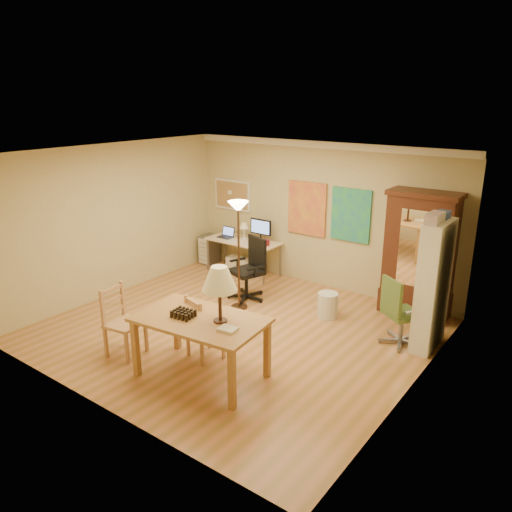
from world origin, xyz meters
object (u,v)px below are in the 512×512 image
Objects in this scene: computer_desk at (245,253)px; office_chair_green at (399,326)px; office_chair_black at (248,283)px; dining_table at (207,308)px; bookshelf at (433,287)px; armoire at (418,263)px.

office_chair_green is (3.66, -1.09, -0.15)m from computer_desk.
office_chair_black is at bearing 178.90° from office_chair_green.
dining_table is 0.92× the size of bookshelf.
office_chair_black is 0.54× the size of armoire.
office_chair_black reaches higher than office_chair_green.
office_chair_black is 2.80m from office_chair_green.
bookshelf is at bearing 2.16° from office_chair_black.
bookshelf reaches higher than office_chair_black.
computer_desk is at bearing 163.47° from office_chair_green.
office_chair_green is 0.76m from bookshelf.
dining_table is at bearing -59.19° from computer_desk.
bookshelf reaches higher than computer_desk.
dining_table is 1.55× the size of office_chair_black.
armoire reaches higher than dining_table.
computer_desk is 0.82× the size of bookshelf.
bookshelf is (3.16, 0.12, 0.63)m from office_chair_black.
office_chair_green is 0.50× the size of armoire.
computer_desk is 1.48× the size of office_chair_green.
armoire is (2.61, 1.12, 0.60)m from office_chair_black.
computer_desk is 1.35m from office_chair_black.
dining_table is 3.78m from armoire.
dining_table is at bearing -124.95° from office_chair_green.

